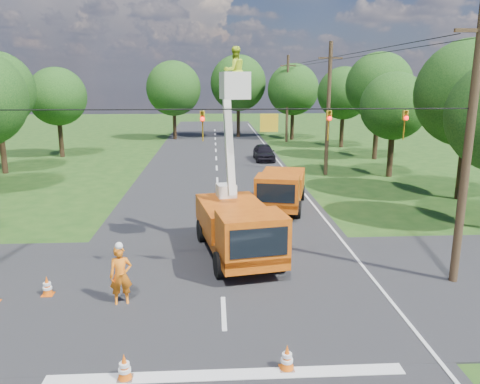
{
  "coord_description": "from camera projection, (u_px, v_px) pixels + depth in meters",
  "views": [
    {
      "loc": [
        -0.26,
        -13.51,
        7.25
      ],
      "look_at": [
        0.85,
        5.74,
        2.6
      ],
      "focal_mm": 35.0,
      "sensor_mm": 36.0,
      "label": 1
    }
  ],
  "objects": [
    {
      "name": "tree_left_f",
      "position": [
        57.0,
        97.0,
        43.72
      ],
      "size": [
        5.4,
        5.4,
        8.4
      ],
      "color": "#382616",
      "rests_on": "ground"
    },
    {
      "name": "tree_right_c",
      "position": [
        394.0,
        106.0,
        34.69
      ],
      "size": [
        5.0,
        5.0,
        7.83
      ],
      "color": "#382616",
      "rests_on": "ground"
    },
    {
      "name": "pole_right_mid",
      "position": [
        328.0,
        109.0,
        35.45
      ],
      "size": [
        1.8,
        0.3,
        10.0
      ],
      "color": "#4C3823",
      "rests_on": "ground"
    },
    {
      "name": "signal_span",
      "position": [
        288.0,
        122.0,
        15.5
      ],
      "size": [
        18.0,
        0.29,
        1.07
      ],
      "color": "black",
      "rests_on": "ground"
    },
    {
      "name": "distant_car",
      "position": [
        264.0,
        152.0,
        42.89
      ],
      "size": [
        1.81,
        4.4,
        1.49
      ],
      "primitive_type": "imported",
      "rotation": [
        0.0,
        0.0,
        0.01
      ],
      "color": "black",
      "rests_on": "ground"
    },
    {
      "name": "traffic_cone_0",
      "position": [
        124.0,
        367.0,
        11.49
      ],
      "size": [
        0.38,
        0.38,
        0.71
      ],
      "color": "#F15C0C",
      "rests_on": "ground"
    },
    {
      "name": "ground",
      "position": [
        217.0,
        181.0,
        34.23
      ],
      "size": [
        140.0,
        140.0,
        0.0
      ],
      "primitive_type": "plane",
      "color": "#1C4414",
      "rests_on": "ground"
    },
    {
      "name": "pole_right_far",
      "position": [
        287.0,
        98.0,
        54.86
      ],
      "size": [
        1.8,
        0.3,
        10.0
      ],
      "color": "#4C3823",
      "rests_on": "ground"
    },
    {
      "name": "second_truck",
      "position": [
        281.0,
        188.0,
        26.62
      ],
      "size": [
        3.66,
        6.56,
        2.33
      ],
      "rotation": [
        0.0,
        0.0,
        -0.24
      ],
      "color": "#D15D0E",
      "rests_on": "ground"
    },
    {
      "name": "road_main",
      "position": [
        217.0,
        181.0,
        34.23
      ],
      "size": [
        12.0,
        100.0,
        0.06
      ],
      "primitive_type": "cube",
      "color": "black",
      "rests_on": "ground"
    },
    {
      "name": "road_cross",
      "position": [
        222.0,
        287.0,
        16.76
      ],
      "size": [
        56.0,
        10.0,
        0.07
      ],
      "primitive_type": "cube",
      "color": "black",
      "rests_on": "ground"
    },
    {
      "name": "ground_worker",
      "position": [
        121.0,
        276.0,
        15.29
      ],
      "size": [
        0.82,
        0.62,
        2.01
      ],
      "primitive_type": "imported",
      "rotation": [
        0.0,
        0.0,
        0.21
      ],
      "color": "orange",
      "rests_on": "ground"
    },
    {
      "name": "traffic_cone_2",
      "position": [
        257.0,
        233.0,
        21.53
      ],
      "size": [
        0.38,
        0.38,
        0.71
      ],
      "color": "#F15C0C",
      "rests_on": "ground"
    },
    {
      "name": "traffic_cone_4",
      "position": [
        47.0,
        286.0,
        16.01
      ],
      "size": [
        0.38,
        0.38,
        0.71
      ],
      "color": "#F15C0C",
      "rests_on": "ground"
    },
    {
      "name": "tree_right_d",
      "position": [
        379.0,
        86.0,
        42.23
      ],
      "size": [
        6.0,
        6.0,
        9.7
      ],
      "color": "#382616",
      "rests_on": "ground"
    },
    {
      "name": "traffic_cone_1",
      "position": [
        287.0,
        358.0,
        11.88
      ],
      "size": [
        0.38,
        0.38,
        0.71
      ],
      "color": "#F15C0C",
      "rests_on": "ground"
    },
    {
      "name": "edge_line",
      "position": [
        293.0,
        180.0,
        34.54
      ],
      "size": [
        0.12,
        90.0,
        0.02
      ],
      "primitive_type": "cube",
      "color": "silver",
      "rests_on": "ground"
    },
    {
      "name": "traffic_cone_3",
      "position": [
        271.0,
        209.0,
        25.55
      ],
      "size": [
        0.38,
        0.38,
        0.71
      ],
      "color": "#F15C0C",
      "rests_on": "ground"
    },
    {
      "name": "pole_right_near",
      "position": [
        469.0,
        144.0,
        16.04
      ],
      "size": [
        1.8,
        0.3,
        10.0
      ],
      "color": "#4C3823",
      "rests_on": "ground"
    },
    {
      "name": "bucket_truck",
      "position": [
        238.0,
        216.0,
        19.22
      ],
      "size": [
        3.61,
        6.96,
        8.5
      ],
      "rotation": [
        0.0,
        0.0,
        0.18
      ],
      "color": "#D15D0E",
      "rests_on": "ground"
    },
    {
      "name": "tree_right_e",
      "position": [
        344.0,
        93.0,
        50.14
      ],
      "size": [
        5.6,
        5.6,
        8.63
      ],
      "color": "#382616",
      "rests_on": "ground"
    },
    {
      "name": "tree_far_b",
      "position": [
        238.0,
        83.0,
        59.01
      ],
      "size": [
        7.0,
        7.0,
        10.32
      ],
      "color": "#382616",
      "rests_on": "ground"
    },
    {
      "name": "tree_far_a",
      "position": [
        173.0,
        88.0,
        56.77
      ],
      "size": [
        6.6,
        6.6,
        9.5
      ],
      "color": "#382616",
      "rests_on": "ground"
    },
    {
      "name": "stop_bar",
      "position": [
        227.0,
        376.0,
        11.71
      ],
      "size": [
        9.0,
        0.45,
        0.02
      ],
      "primitive_type": "cube",
      "color": "silver",
      "rests_on": "ground"
    },
    {
      "name": "traffic_cone_7",
      "position": [
        270.0,
        187.0,
        30.79
      ],
      "size": [
        0.38,
        0.38,
        0.71
      ],
      "color": "#F15C0C",
      "rests_on": "ground"
    },
    {
      "name": "tree_far_c",
      "position": [
        293.0,
        90.0,
        56.64
      ],
      "size": [
        6.2,
        6.2,
        9.18
      ],
      "color": "#382616",
      "rests_on": "ground"
    },
    {
      "name": "tree_right_b",
      "position": [
        470.0,
        94.0,
        27.74
      ],
      "size": [
        6.4,
        6.4,
        9.65
      ],
      "color": "#382616",
      "rests_on": "ground"
    }
  ]
}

